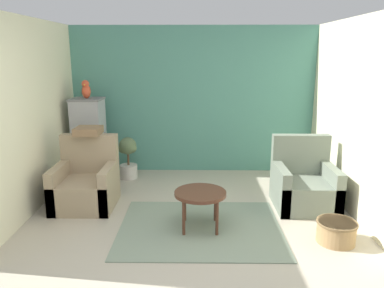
{
  "coord_description": "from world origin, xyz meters",
  "views": [
    {
      "loc": [
        0.06,
        -3.15,
        2.02
      ],
      "look_at": [
        0.0,
        1.58,
        0.86
      ],
      "focal_mm": 35.0,
      "sensor_mm": 36.0,
      "label": 1
    }
  ],
  "objects_px": {
    "parrot": "(86,90)",
    "potted_plant": "(128,156)",
    "armchair_right": "(304,186)",
    "birdcage": "(89,139)",
    "coffee_table": "(200,196)",
    "armchair_left": "(86,185)",
    "wicker_basket": "(336,231)"
  },
  "relations": [
    {
      "from": "coffee_table",
      "to": "armchair_right",
      "type": "height_order",
      "value": "armchair_right"
    },
    {
      "from": "parrot",
      "to": "potted_plant",
      "type": "height_order",
      "value": "parrot"
    },
    {
      "from": "armchair_left",
      "to": "birdcage",
      "type": "bearing_deg",
      "value": 102.33
    },
    {
      "from": "birdcage",
      "to": "armchair_left",
      "type": "bearing_deg",
      "value": -77.67
    },
    {
      "from": "parrot",
      "to": "armchair_left",
      "type": "bearing_deg",
      "value": -77.7
    },
    {
      "from": "potted_plant",
      "to": "parrot",
      "type": "bearing_deg",
      "value": -179.64
    },
    {
      "from": "armchair_left",
      "to": "wicker_basket",
      "type": "bearing_deg",
      "value": -18.19
    },
    {
      "from": "wicker_basket",
      "to": "armchair_left",
      "type": "bearing_deg",
      "value": 161.81
    },
    {
      "from": "coffee_table",
      "to": "armchair_left",
      "type": "xyz_separation_m",
      "value": [
        -1.53,
        0.68,
        -0.12
      ]
    },
    {
      "from": "birdcage",
      "to": "parrot",
      "type": "bearing_deg",
      "value": 90.0
    },
    {
      "from": "coffee_table",
      "to": "parrot",
      "type": "bearing_deg",
      "value": 134.58
    },
    {
      "from": "armchair_left",
      "to": "potted_plant",
      "type": "height_order",
      "value": "armchair_left"
    },
    {
      "from": "armchair_left",
      "to": "parrot",
      "type": "relative_size",
      "value": 3.19
    },
    {
      "from": "birdcage",
      "to": "parrot",
      "type": "distance_m",
      "value": 0.8
    },
    {
      "from": "armchair_right",
      "to": "parrot",
      "type": "distance_m",
      "value": 3.56
    },
    {
      "from": "birdcage",
      "to": "parrot",
      "type": "height_order",
      "value": "parrot"
    },
    {
      "from": "armchair_left",
      "to": "wicker_basket",
      "type": "distance_m",
      "value": 3.18
    },
    {
      "from": "armchair_right",
      "to": "birdcage",
      "type": "height_order",
      "value": "birdcage"
    },
    {
      "from": "potted_plant",
      "to": "wicker_basket",
      "type": "relative_size",
      "value": 1.6
    },
    {
      "from": "armchair_left",
      "to": "parrot",
      "type": "distance_m",
      "value": 1.64
    },
    {
      "from": "parrot",
      "to": "armchair_right",
      "type": "bearing_deg",
      "value": -19.49
    },
    {
      "from": "birdcage",
      "to": "potted_plant",
      "type": "bearing_deg",
      "value": 0.59
    },
    {
      "from": "armchair_left",
      "to": "birdcage",
      "type": "relative_size",
      "value": 0.7
    },
    {
      "from": "parrot",
      "to": "potted_plant",
      "type": "bearing_deg",
      "value": 0.36
    },
    {
      "from": "coffee_table",
      "to": "birdcage",
      "type": "xyz_separation_m",
      "value": [
        -1.78,
        1.8,
        0.25
      ]
    },
    {
      "from": "parrot",
      "to": "wicker_basket",
      "type": "height_order",
      "value": "parrot"
    },
    {
      "from": "wicker_basket",
      "to": "armchair_right",
      "type": "bearing_deg",
      "value": 94.99
    },
    {
      "from": "armchair_left",
      "to": "birdcage",
      "type": "xyz_separation_m",
      "value": [
        -0.25,
        1.13,
        0.37
      ]
    },
    {
      "from": "armchair_left",
      "to": "armchair_right",
      "type": "height_order",
      "value": "same"
    },
    {
      "from": "armchair_left",
      "to": "armchair_right",
      "type": "xyz_separation_m",
      "value": [
        2.93,
        0.01,
        0.0
      ]
    },
    {
      "from": "coffee_table",
      "to": "armchair_right",
      "type": "distance_m",
      "value": 1.56
    },
    {
      "from": "coffee_table",
      "to": "potted_plant",
      "type": "xyz_separation_m",
      "value": [
        -1.17,
        1.81,
        -0.03
      ]
    }
  ]
}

